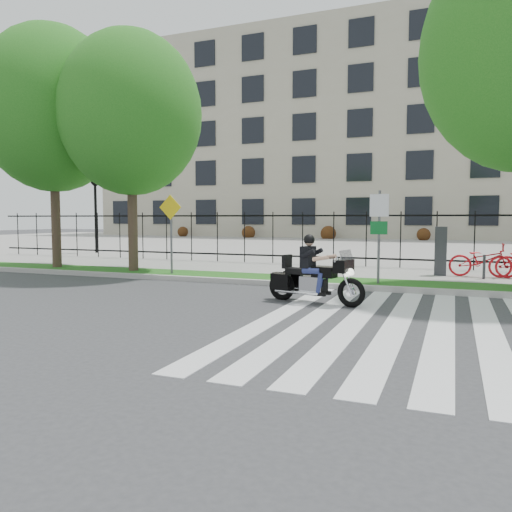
% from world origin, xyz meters
% --- Properties ---
extents(ground, '(120.00, 120.00, 0.00)m').
position_xyz_m(ground, '(0.00, 0.00, 0.00)').
color(ground, '#343436').
rests_on(ground, ground).
extents(curb, '(60.00, 0.20, 0.15)m').
position_xyz_m(curb, '(0.00, 4.10, 0.07)').
color(curb, '#A09E97').
rests_on(curb, ground).
extents(grass_verge, '(60.00, 1.50, 0.15)m').
position_xyz_m(grass_verge, '(0.00, 4.95, 0.07)').
color(grass_verge, '#184F13').
rests_on(grass_verge, ground).
extents(sidewalk, '(60.00, 3.50, 0.15)m').
position_xyz_m(sidewalk, '(0.00, 7.45, 0.07)').
color(sidewalk, gray).
rests_on(sidewalk, ground).
extents(plaza, '(80.00, 34.00, 0.10)m').
position_xyz_m(plaza, '(0.00, 25.00, 0.05)').
color(plaza, gray).
rests_on(plaza, ground).
extents(crosswalk_stripes, '(5.70, 8.00, 0.01)m').
position_xyz_m(crosswalk_stripes, '(4.83, 0.00, 0.01)').
color(crosswalk_stripes, silver).
rests_on(crosswalk_stripes, ground).
extents(iron_fence, '(30.00, 0.06, 2.00)m').
position_xyz_m(iron_fence, '(0.00, 9.20, 1.15)').
color(iron_fence, black).
rests_on(iron_fence, sidewalk).
extents(office_building, '(60.00, 21.90, 20.15)m').
position_xyz_m(office_building, '(0.00, 44.92, 9.97)').
color(office_building, '#A49C84').
rests_on(office_building, ground).
extents(lamp_post_left, '(1.06, 0.70, 4.25)m').
position_xyz_m(lamp_post_left, '(-12.00, 12.00, 3.21)').
color(lamp_post_left, black).
rests_on(lamp_post_left, ground).
extents(street_tree_0, '(5.07, 5.07, 8.51)m').
position_xyz_m(street_tree_0, '(-7.96, 4.95, 5.74)').
color(street_tree_0, '#3D2D21').
rests_on(street_tree_0, grass_verge).
extents(street_tree_1, '(4.68, 4.68, 7.89)m').
position_xyz_m(street_tree_1, '(-4.66, 4.95, 5.34)').
color(street_tree_1, '#3D2D21').
rests_on(street_tree_1, grass_verge).
extents(sign_pole_regulatory, '(0.50, 0.09, 2.50)m').
position_xyz_m(sign_pole_regulatory, '(3.48, 4.58, 1.74)').
color(sign_pole_regulatory, '#59595B').
rests_on(sign_pole_regulatory, grass_verge).
extents(sign_pole_warning, '(0.78, 0.09, 2.49)m').
position_xyz_m(sign_pole_warning, '(-2.96, 4.58, 1.74)').
color(sign_pole_warning, '#59595B').
rests_on(sign_pole_warning, grass_verge).
extents(motorcycle_rider, '(2.38, 1.01, 1.86)m').
position_xyz_m(motorcycle_rider, '(2.47, 1.74, 0.62)').
color(motorcycle_rider, black).
rests_on(motorcycle_rider, ground).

